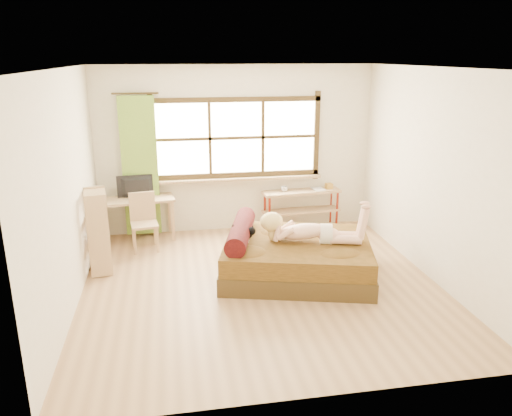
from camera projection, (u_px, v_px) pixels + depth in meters
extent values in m
plane|color=#9E754C|center=(261.00, 285.00, 6.43)|extent=(4.50, 4.50, 0.00)
plane|color=white|center=(262.00, 68.00, 5.63)|extent=(4.50, 4.50, 0.00)
plane|color=silver|center=(237.00, 150.00, 8.15)|extent=(4.50, 0.00, 4.50)
plane|color=silver|center=(314.00, 253.00, 3.91)|extent=(4.50, 0.00, 4.50)
plane|color=silver|center=(67.00, 192.00, 5.66)|extent=(0.00, 4.50, 4.50)
plane|color=silver|center=(434.00, 176.00, 6.40)|extent=(0.00, 4.50, 4.50)
cube|color=#FFEDBF|center=(236.00, 138.00, 8.09)|extent=(2.60, 0.01, 1.30)
cube|color=tan|center=(237.00, 179.00, 8.21)|extent=(2.80, 0.16, 0.04)
cube|color=#4D7E22|center=(140.00, 167.00, 7.84)|extent=(0.55, 0.10, 2.20)
cube|color=#362610|center=(297.00, 266.00, 6.71)|extent=(2.26, 1.99, 0.24)
cube|color=#3A2B0D|center=(297.00, 249.00, 6.63)|extent=(2.22, 1.95, 0.24)
cylinder|color=black|center=(241.00, 231.00, 6.62)|extent=(0.60, 1.34, 0.27)
cube|color=tan|center=(138.00, 200.00, 7.80)|extent=(1.16, 0.65, 0.04)
cube|color=tan|center=(107.00, 227.00, 7.57)|extent=(0.05, 0.05, 0.66)
cube|color=tan|center=(173.00, 221.00, 7.86)|extent=(0.05, 0.05, 0.66)
cube|color=tan|center=(106.00, 219.00, 7.94)|extent=(0.05, 0.05, 0.66)
cube|color=tan|center=(169.00, 213.00, 8.23)|extent=(0.05, 0.05, 0.66)
imported|color=black|center=(137.00, 187.00, 7.79)|extent=(0.62, 0.16, 0.35)
cube|color=tan|center=(144.00, 224.00, 7.47)|extent=(0.43, 0.43, 0.04)
cube|color=tan|center=(142.00, 206.00, 7.56)|extent=(0.39, 0.09, 0.44)
cube|color=tan|center=(135.00, 243.00, 7.34)|extent=(0.04, 0.04, 0.39)
cube|color=tan|center=(158.00, 240.00, 7.43)|extent=(0.04, 0.04, 0.39)
cube|color=tan|center=(133.00, 235.00, 7.64)|extent=(0.04, 0.04, 0.39)
cube|color=tan|center=(155.00, 233.00, 7.73)|extent=(0.04, 0.04, 0.39)
cube|color=tan|center=(302.00, 192.00, 8.37)|extent=(1.34, 0.46, 0.04)
cube|color=tan|center=(301.00, 210.00, 8.46)|extent=(1.34, 0.46, 0.03)
cylinder|color=maroon|center=(269.00, 214.00, 8.18)|extent=(0.04, 0.04, 0.66)
cylinder|color=maroon|center=(337.00, 209.00, 8.49)|extent=(0.04, 0.04, 0.66)
cylinder|color=maroon|center=(265.00, 210.00, 8.42)|extent=(0.04, 0.04, 0.66)
cylinder|color=maroon|center=(331.00, 204.00, 8.73)|extent=(0.04, 0.04, 0.66)
cube|color=#C08D30|center=(329.00, 186.00, 8.47)|extent=(0.12, 0.12, 0.09)
imported|color=gray|center=(284.00, 189.00, 8.30)|extent=(0.12, 0.12, 0.09)
imported|color=gray|center=(313.00, 189.00, 8.39)|extent=(0.21, 0.27, 0.02)
cube|color=tan|center=(102.00, 267.00, 6.85)|extent=(0.34, 0.50, 0.03)
cube|color=tan|center=(99.00, 243.00, 6.75)|extent=(0.34, 0.50, 0.03)
cube|color=tan|center=(97.00, 219.00, 6.65)|extent=(0.34, 0.50, 0.03)
cube|color=tan|center=(95.00, 194.00, 6.54)|extent=(0.34, 0.50, 0.03)
cube|color=tan|center=(99.00, 237.00, 6.49)|extent=(0.28, 0.07, 1.12)
cube|color=tan|center=(98.00, 226.00, 6.91)|extent=(0.28, 0.07, 1.12)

